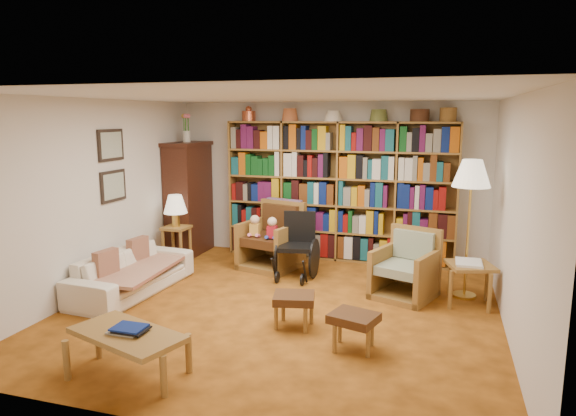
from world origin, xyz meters
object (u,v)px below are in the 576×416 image
at_px(sofa, 132,272).
at_px(side_table_lamp, 177,237).
at_px(footstool_b, 354,320).
at_px(footstool_a, 294,300).
at_px(armchair_leather, 273,240).
at_px(wheelchair, 297,248).
at_px(coffee_table, 127,337).
at_px(armchair_sage, 405,270).
at_px(floor_lamp, 471,179).
at_px(side_table_papers, 470,270).

distance_m(sofa, side_table_lamp, 1.37).
bearing_deg(footstool_b, footstool_a, 153.43).
relative_size(armchair_leather, wheelchair, 1.08).
bearing_deg(coffee_table, wheelchair, 78.78).
bearing_deg(armchair_sage, wheelchair, 167.20).
distance_m(sofa, coffee_table, 2.30).
distance_m(armchair_leather, floor_lamp, 3.06).
height_order(side_table_lamp, armchair_sage, armchair_sage).
bearing_deg(footstool_b, coffee_table, -148.65).
relative_size(sofa, armchair_sage, 1.97).
relative_size(armchair_sage, wheelchair, 1.01).
height_order(sofa, side_table_lamp, side_table_lamp).
relative_size(wheelchair, floor_lamp, 0.53).
height_order(sofa, armchair_leather, armchair_leather).
relative_size(side_table_lamp, wheelchair, 0.63).
relative_size(side_table_lamp, footstool_b, 1.13).
xyz_separation_m(side_table_papers, coffee_table, (-2.96, -2.73, -0.07)).
bearing_deg(side_table_papers, footstool_a, -145.74).
bearing_deg(armchair_sage, sofa, -164.87).
relative_size(armchair_sage, footstool_b, 1.79).
distance_m(wheelchair, coffee_table, 3.28).
distance_m(armchair_leather, armchair_sage, 2.18).
bearing_deg(armchair_leather, sofa, -129.18).
distance_m(sofa, floor_lamp, 4.48).
height_order(sofa, footstool_b, sofa).
xyz_separation_m(armchair_sage, wheelchair, (-1.54, 0.35, 0.09)).
distance_m(armchair_leather, footstool_a, 2.37).
distance_m(side_table_papers, footstool_b, 1.99).
distance_m(sofa, wheelchair, 2.28).
distance_m(sofa, footstool_a, 2.39).
height_order(wheelchair, footstool_b, wheelchair).
relative_size(sofa, armchair_leather, 1.85).
bearing_deg(wheelchair, armchair_leather, 140.52).
height_order(armchair_sage, coffee_table, armchair_sage).
relative_size(floor_lamp, footstool_b, 3.35).
height_order(wheelchair, coffee_table, wheelchair).
xyz_separation_m(side_table_lamp, armchair_leather, (1.48, 0.33, -0.02)).
bearing_deg(wheelchair, side_table_lamp, 177.48).
height_order(floor_lamp, coffee_table, floor_lamp).
bearing_deg(armchair_sage, side_table_lamp, 172.92).
xyz_separation_m(side_table_papers, footstool_b, (-1.14, -1.62, -0.13)).
xyz_separation_m(wheelchair, coffee_table, (-0.64, -3.21, -0.06)).
height_order(armchair_sage, floor_lamp, floor_lamp).
relative_size(side_table_lamp, coffee_table, 0.51).
bearing_deg(coffee_table, armchair_sage, 52.72).
xyz_separation_m(footstool_a, footstool_b, (0.72, -0.36, -0.00)).
xyz_separation_m(sofa, footstool_b, (3.06, -0.83, 0.03)).
distance_m(armchair_leather, side_table_papers, 2.96).
distance_m(armchair_sage, coffee_table, 3.60).
height_order(armchair_sage, side_table_papers, armchair_sage).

